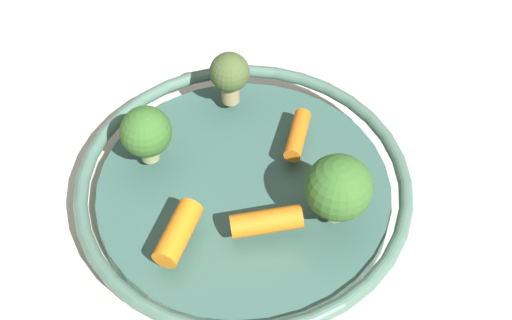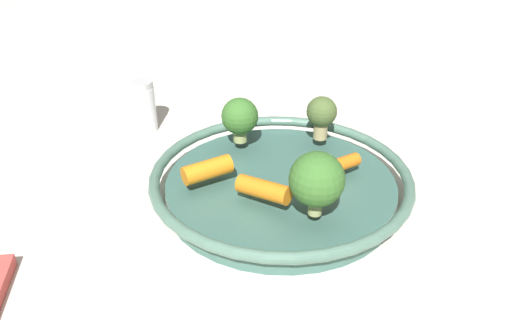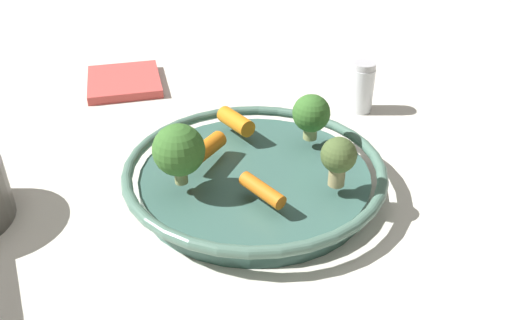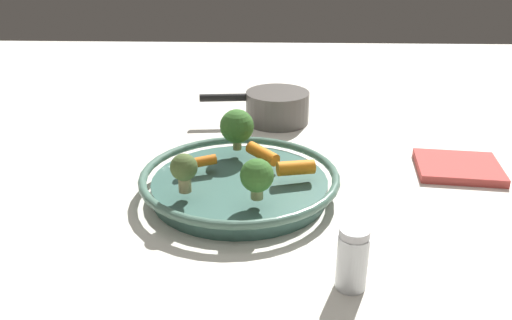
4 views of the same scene
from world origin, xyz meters
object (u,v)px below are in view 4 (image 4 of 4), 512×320
(baby_carrot_left, at_px, (296,168))
(broccoli_floret_small, at_px, (257,176))
(baby_carrot_back, at_px, (263,154))
(dish_towel, at_px, (458,167))
(saucepan, at_px, (276,107))
(salt_shaker, at_px, (352,259))
(serving_bowl, at_px, (240,183))
(broccoli_floret_mid, at_px, (184,169))
(baby_carrot_near_rim, at_px, (198,162))
(broccoli_floret_edge, at_px, (237,127))

(baby_carrot_left, relative_size, broccoli_floret_small, 0.97)
(baby_carrot_back, distance_m, dish_towel, 0.34)
(saucepan, height_order, dish_towel, saucepan)
(broccoli_floret_small, xyz_separation_m, salt_shaker, (-0.11, 0.14, -0.03))
(baby_carrot_left, relative_size, saucepan, 0.25)
(serving_bowl, relative_size, dish_towel, 2.25)
(broccoli_floret_mid, bearing_deg, salt_shaker, 143.72)
(baby_carrot_near_rim, distance_m, baby_carrot_back, 0.10)
(baby_carrot_back, xyz_separation_m, salt_shaker, (-0.11, 0.27, -0.01))
(baby_carrot_left, xyz_separation_m, salt_shaker, (-0.06, 0.22, -0.01))
(serving_bowl, height_order, baby_carrot_near_rim, baby_carrot_near_rim)
(baby_carrot_left, xyz_separation_m, baby_carrot_near_rim, (0.15, -0.02, -0.00))
(baby_carrot_back, relative_size, salt_shaker, 0.78)
(broccoli_floret_mid, bearing_deg, baby_carrot_back, -132.86)
(baby_carrot_left, height_order, broccoli_floret_small, broccoli_floret_small)
(broccoli_floret_mid, xyz_separation_m, saucepan, (-0.13, -0.40, -0.04))
(broccoli_floret_edge, bearing_deg, baby_carrot_left, 134.94)
(salt_shaker, bearing_deg, dish_towel, -124.49)
(baby_carrot_back, bearing_deg, serving_bowl, 54.62)
(baby_carrot_near_rim, relative_size, salt_shaker, 0.73)
(broccoli_floret_mid, bearing_deg, dish_towel, -159.23)
(baby_carrot_left, height_order, baby_carrot_near_rim, baby_carrot_left)
(serving_bowl, bearing_deg, saucepan, -99.54)
(baby_carrot_left, relative_size, dish_towel, 0.42)
(baby_carrot_near_rim, bearing_deg, baby_carrot_back, -162.21)
(broccoli_floret_mid, height_order, dish_towel, broccoli_floret_mid)
(baby_carrot_left, height_order, broccoli_floret_edge, broccoli_floret_edge)
(baby_carrot_near_rim, height_order, salt_shaker, salt_shaker)
(baby_carrot_near_rim, relative_size, broccoli_floret_edge, 0.82)
(baby_carrot_near_rim, xyz_separation_m, salt_shaker, (-0.21, 0.24, -0.01))
(broccoli_floret_small, bearing_deg, broccoli_floret_mid, -9.68)
(baby_carrot_back, relative_size, broccoli_floret_edge, 0.87)
(broccoli_floret_mid, height_order, broccoli_floret_small, broccoli_floret_small)
(broccoli_floret_edge, bearing_deg, saucepan, -105.02)
(baby_carrot_left, relative_size, salt_shaker, 0.73)
(baby_carrot_back, height_order, dish_towel, baby_carrot_back)
(saucepan, bearing_deg, broccoli_floret_mid, 72.17)
(broccoli_floret_small, bearing_deg, salt_shaker, 128.81)
(baby_carrot_near_rim, bearing_deg, baby_carrot_left, 171.71)
(broccoli_floret_edge, height_order, broccoli_floret_small, broccoli_floret_edge)
(broccoli_floret_mid, relative_size, salt_shaker, 0.74)
(baby_carrot_left, bearing_deg, baby_carrot_near_rim, -8.29)
(broccoli_floret_small, bearing_deg, saucepan, -93.64)
(baby_carrot_near_rim, relative_size, broccoli_floret_small, 0.97)
(baby_carrot_left, bearing_deg, salt_shaker, 104.60)
(baby_carrot_back, distance_m, broccoli_floret_edge, 0.07)
(serving_bowl, xyz_separation_m, broccoli_floret_edge, (0.01, -0.09, 0.06))
(broccoli_floret_mid, height_order, saucepan, broccoli_floret_mid)
(baby_carrot_near_rim, bearing_deg, serving_bowl, 166.19)
(baby_carrot_back, relative_size, saucepan, 0.27)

